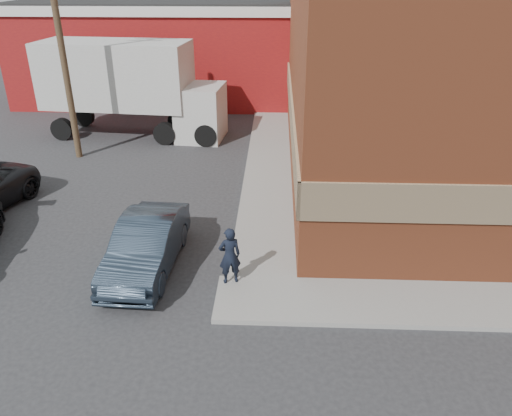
% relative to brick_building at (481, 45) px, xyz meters
% --- Properties ---
extents(ground, '(90.00, 90.00, 0.00)m').
position_rel_brick_building_xyz_m(ground, '(-8.50, -9.00, -4.68)').
color(ground, '#28282B').
rests_on(ground, ground).
extents(brick_building, '(14.25, 18.25, 9.36)m').
position_rel_brick_building_xyz_m(brick_building, '(0.00, 0.00, 0.00)').
color(brick_building, brown).
rests_on(brick_building, ground).
extents(sidewalk_west, '(1.80, 18.00, 0.12)m').
position_rel_brick_building_xyz_m(sidewalk_west, '(-7.90, 0.00, -4.62)').
color(sidewalk_west, gray).
rests_on(sidewalk_west, ground).
extents(warehouse, '(16.30, 8.30, 5.60)m').
position_rel_brick_building_xyz_m(warehouse, '(-14.50, 11.00, -1.87)').
color(warehouse, maroon).
rests_on(warehouse, ground).
extents(utility_pole, '(2.00, 0.26, 9.00)m').
position_rel_brick_building_xyz_m(utility_pole, '(-16.00, 0.00, 0.06)').
color(utility_pole, brown).
rests_on(utility_pole, ground).
extents(man, '(0.64, 0.52, 1.53)m').
position_rel_brick_building_xyz_m(man, '(-8.70, -9.25, -3.80)').
color(man, black).
rests_on(man, sidewalk_south).
extents(sedan, '(1.65, 4.26, 1.38)m').
position_rel_brick_building_xyz_m(sedan, '(-10.98, -8.50, -3.99)').
color(sedan, '#273442').
rests_on(sedan, ground).
extents(box_truck, '(8.95, 3.41, 4.32)m').
position_rel_brick_building_xyz_m(box_truck, '(-14.15, 3.05, -2.19)').
color(box_truck, beige).
rests_on(box_truck, ground).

